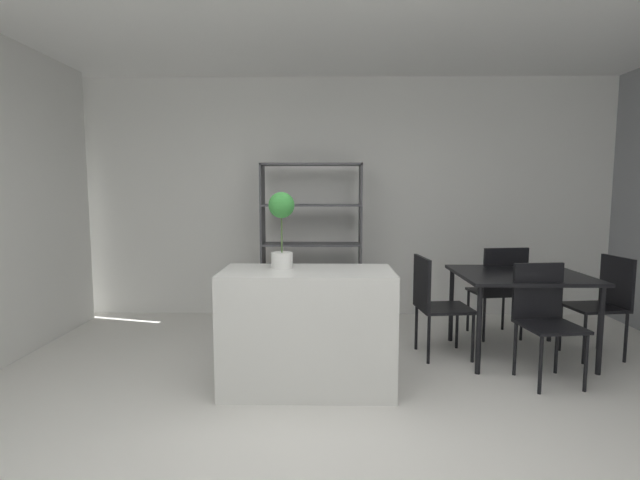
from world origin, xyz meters
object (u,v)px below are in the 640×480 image
(potted_plant_on_island, at_px, (282,222))
(dining_chair_far, at_px, (501,284))
(kitchen_island, at_px, (308,329))
(dining_table, at_px, (520,281))
(dining_chair_window_side, at_px, (605,298))
(open_bookshelf, at_px, (308,248))
(dining_chair_island_side, at_px, (434,298))
(dining_chair_near, at_px, (544,312))

(potted_plant_on_island, height_order, dining_chair_far, potted_plant_on_island)
(kitchen_island, xyz_separation_m, dining_table, (1.90, 0.72, 0.24))
(kitchen_island, xyz_separation_m, dining_chair_window_side, (2.67, 0.73, 0.08))
(dining_chair_far, bearing_deg, potted_plant_on_island, 20.19)
(open_bookshelf, height_order, dining_table, open_bookshelf)
(kitchen_island, distance_m, potted_plant_on_island, 0.85)
(potted_plant_on_island, xyz_separation_m, dining_chair_island_side, (1.32, 0.61, -0.74))
(potted_plant_on_island, distance_m, dining_chair_far, 2.50)
(dining_chair_window_side, bearing_deg, dining_chair_near, -62.96)
(potted_plant_on_island, xyz_separation_m, open_bookshelf, (0.13, 1.69, -0.41))
(dining_chair_near, bearing_deg, dining_chair_window_side, 26.42)
(dining_chair_near, height_order, dining_chair_far, dining_chair_far)
(dining_chair_window_side, xyz_separation_m, dining_chair_near, (-0.79, -0.53, 0.01))
(potted_plant_on_island, height_order, dining_table, potted_plant_on_island)
(dining_chair_window_side, relative_size, dining_chair_island_side, 1.00)
(dining_chair_island_side, distance_m, dining_chair_near, 0.92)
(potted_plant_on_island, xyz_separation_m, dining_chair_window_side, (2.87, 0.63, -0.73))
(kitchen_island, distance_m, dining_table, 2.04)
(potted_plant_on_island, distance_m, dining_chair_window_side, 3.03)
(kitchen_island, distance_m, dining_chair_window_side, 2.77)
(dining_chair_window_side, bearing_deg, dining_table, -95.79)
(kitchen_island, bearing_deg, dining_chair_near, 6.12)
(kitchen_island, distance_m, dining_chair_island_side, 1.32)
(kitchen_island, distance_m, dining_chair_far, 2.27)
(dining_table, distance_m, dining_chair_near, 0.53)
(dining_chair_island_side, xyz_separation_m, dining_chair_far, (0.79, 0.52, 0.03))
(kitchen_island, xyz_separation_m, potted_plant_on_island, (-0.20, 0.10, 0.82))
(potted_plant_on_island, bearing_deg, dining_chair_window_side, 12.36)
(kitchen_island, xyz_separation_m, dining_chair_island_side, (1.11, 0.71, 0.08))
(dining_table, bearing_deg, dining_chair_near, -91.38)
(dining_table, height_order, dining_chair_far, dining_chair_far)
(open_bookshelf, xyz_separation_m, dining_chair_near, (1.96, -1.59, -0.32))
(dining_chair_window_side, relative_size, dining_chair_near, 0.99)
(open_bookshelf, bearing_deg, dining_chair_near, -39.12)
(dining_table, xyz_separation_m, dining_chair_far, (0.01, 0.51, -0.13))
(dining_chair_window_side, bearing_deg, dining_chair_far, -129.87)
(dining_table, height_order, dining_chair_island_side, dining_chair_island_side)
(open_bookshelf, height_order, dining_chair_window_side, open_bookshelf)
(potted_plant_on_island, height_order, dining_chair_island_side, potted_plant_on_island)
(dining_table, relative_size, dining_chair_window_side, 1.21)
(kitchen_island, relative_size, potted_plant_on_island, 2.21)
(dining_table, xyz_separation_m, dining_chair_near, (-0.01, -0.51, -0.15))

